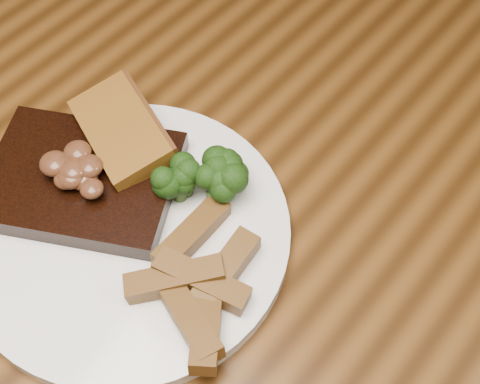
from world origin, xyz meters
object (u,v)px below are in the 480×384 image
(chair_far, at_px, (469,1))
(potato_wedges, at_px, (189,281))
(dining_table, at_px, (237,266))
(plate, at_px, (128,234))
(garlic_bread, at_px, (125,145))
(steak, at_px, (82,181))

(chair_far, relative_size, potato_wedges, 8.55)
(dining_table, relative_size, plate, 5.32)
(dining_table, bearing_deg, plate, -130.78)
(plate, bearing_deg, potato_wedges, -4.11)
(chair_far, distance_m, plate, 0.81)
(chair_far, bearing_deg, plate, 89.88)
(garlic_bread, bearing_deg, dining_table, 26.88)
(plate, relative_size, steak, 1.73)
(garlic_bread, bearing_deg, steak, -69.92)
(steak, distance_m, potato_wedges, 0.15)
(garlic_bread, bearing_deg, plate, -23.82)
(steak, bearing_deg, dining_table, -0.23)
(dining_table, xyz_separation_m, potato_wedges, (0.02, -0.08, 0.12))
(plate, xyz_separation_m, garlic_bread, (-0.06, 0.06, 0.02))
(chair_far, xyz_separation_m, steak, (-0.07, -0.77, 0.25))
(plate, xyz_separation_m, steak, (-0.06, 0.01, 0.02))
(plate, bearing_deg, dining_table, 49.22)
(dining_table, bearing_deg, chair_far, 95.25)
(plate, xyz_separation_m, potato_wedges, (0.08, -0.01, 0.02))
(dining_table, xyz_separation_m, chair_far, (-0.06, 0.70, -0.13))
(dining_table, xyz_separation_m, plate, (-0.07, -0.08, 0.10))
(dining_table, height_order, garlic_bread, garlic_bread)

